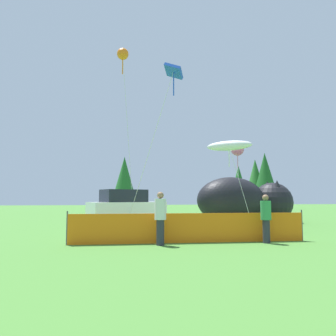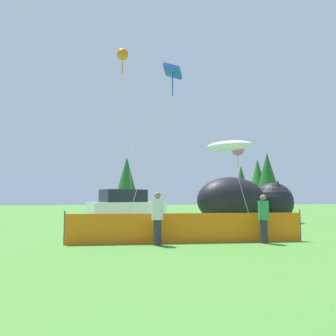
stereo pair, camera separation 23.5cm
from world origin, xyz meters
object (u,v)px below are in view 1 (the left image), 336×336
Objects in this scene: folding_chair at (289,222)px; spectator_in_red_shirt at (266,216)px; kite_blue_box at (173,75)px; kite_white_ghost at (229,146)px; parked_car at (126,209)px; kite_orange_flower at (123,55)px; kite_pink_octopus at (237,150)px; spectator_in_yellow_shirt at (160,216)px; inflatable_cat at (243,202)px.

folding_chair is 0.51× the size of spectator_in_red_shirt.
kite_blue_box reaches higher than kite_white_ghost.
kite_orange_flower is (-0.25, 1.26, 9.53)m from parked_car.
kite_orange_flower is at bearing -172.00° from kite_pink_octopus.
kite_pink_octopus is at bearing 54.06° from spectator_in_yellow_shirt.
inflatable_cat reaches higher than folding_chair.
kite_orange_flower reaches higher than kite_blue_box.
kite_blue_box is 5.66m from kite_white_ghost.
kite_orange_flower is at bearing 155.02° from folding_chair.
spectator_in_red_shirt is 0.16× the size of kite_orange_flower.
kite_blue_box reaches higher than folding_chair.
spectator_in_red_shirt is at bearing -118.72° from inflatable_cat.
kite_orange_flower is (-7.83, 5.40, 10.05)m from folding_chair.
inflatable_cat is (7.81, 1.82, 0.35)m from parked_car.
kite_orange_flower is 2.03× the size of kite_pink_octopus.
inflatable_cat is at bearing -7.76° from parked_car.
parked_car is at bearing -78.68° from kite_orange_flower.
folding_chair is 9.40m from kite_blue_box.
kite_blue_box is 7.98m from kite_pink_octopus.
spectator_in_yellow_shirt is at bearing -147.02° from folding_chair.
kite_pink_octopus reaches higher than spectator_in_red_shirt.
inflatable_cat is 1.32× the size of kite_pink_octopus.
spectator_in_yellow_shirt is 9.52m from kite_white_ghost.
kite_orange_flower reaches higher than folding_chair.
spectator_in_red_shirt is at bearing -60.33° from kite_blue_box.
inflatable_cat is 3.63m from kite_pink_octopus.
kite_blue_box reaches higher than kite_pink_octopus.
spectator_in_yellow_shirt is 12.28m from kite_pink_octopus.
kite_blue_box is at bearing 119.67° from spectator_in_red_shirt.
folding_chair is at bearing -49.52° from parked_car.
kite_white_ghost is at bearing -21.54° from parked_car.
spectator_in_yellow_shirt is 0.35× the size of kite_pink_octopus.
kite_orange_flower reaches higher than spectator_in_yellow_shirt.
kite_blue_box is 0.78× the size of kite_orange_flower.
spectator_in_yellow_shirt is 0.22× the size of kite_blue_box.
spectator_in_red_shirt is at bearing -122.24° from folding_chair.
kite_pink_octopus reaches higher than folding_chair.
folding_chair is 0.48× the size of spectator_in_yellow_shirt.
kite_white_ghost reaches higher than inflatable_cat.
kite_pink_octopus is at bearing 57.74° from kite_white_ghost.
spectator_in_red_shirt is 0.21× the size of kite_blue_box.
kite_orange_flower is at bearing 121.17° from spectator_in_red_shirt.
spectator_in_red_shirt is (-2.96, -8.99, -0.41)m from inflatable_cat.
kite_blue_box is at bearing -148.18° from kite_white_ghost.
kite_blue_box is (-5.38, 1.62, 7.54)m from folding_chair.
kite_blue_box is at bearing -138.26° from kite_pink_octopus.
kite_white_ghost is (-1.43, 4.07, 4.28)m from folding_chair.
kite_blue_box is (2.20, -2.52, 7.02)m from parked_car.
folding_chair is 0.11× the size of kite_blue_box.
parked_car is 0.64× the size of inflatable_cat.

